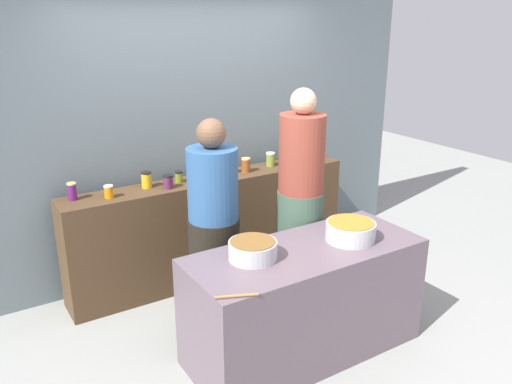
{
  "coord_description": "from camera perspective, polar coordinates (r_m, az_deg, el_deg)",
  "views": [
    {
      "loc": [
        -2.06,
        -2.92,
        2.38
      ],
      "look_at": [
        0.0,
        0.35,
        1.05
      ],
      "focal_mm": 36.97,
      "sensor_mm": 36.0,
      "label": 1
    }
  ],
  "objects": [
    {
      "name": "cook_in_cap",
      "position": [
        4.29,
        4.8,
        -2.21
      ],
      "size": [
        0.38,
        0.38,
        1.84
      ],
      "color": "#3F5B49",
      "rests_on": "ground"
    },
    {
      "name": "preserve_jar_6",
      "position": [
        4.68,
        -5.47,
        1.96
      ],
      "size": [
        0.07,
        0.07,
        0.1
      ],
      "color": "#B93422",
      "rests_on": "display_shelf"
    },
    {
      "name": "preserve_jar_5",
      "position": [
        4.62,
        -6.46,
        1.9
      ],
      "size": [
        0.08,
        0.08,
        0.14
      ],
      "color": "olive",
      "rests_on": "display_shelf"
    },
    {
      "name": "cook_with_tongs",
      "position": [
        4.05,
        -4.56,
        -4.86
      ],
      "size": [
        0.39,
        0.39,
        1.66
      ],
      "color": "black",
      "rests_on": "ground"
    },
    {
      "name": "preserve_jar_2",
      "position": [
        4.53,
        -11.76,
        1.3
      ],
      "size": [
        0.09,
        0.09,
        0.14
      ],
      "color": "gold",
      "rests_on": "display_shelf"
    },
    {
      "name": "prep_table",
      "position": [
        3.88,
        5.24,
        -11.66
      ],
      "size": [
        1.7,
        0.7,
        0.82
      ],
      "primitive_type": "cube",
      "color": "#61515B",
      "rests_on": "ground"
    },
    {
      "name": "preserve_jar_8",
      "position": [
        4.87,
        -1.1,
        2.93
      ],
      "size": [
        0.08,
        0.08,
        0.13
      ],
      "color": "brown",
      "rests_on": "display_shelf"
    },
    {
      "name": "preserve_jar_0",
      "position": [
        4.39,
        -19.27,
        0.06
      ],
      "size": [
        0.07,
        0.07,
        0.14
      ],
      "color": "#5B1A60",
      "rests_on": "display_shelf"
    },
    {
      "name": "preserve_jar_4",
      "position": [
        4.63,
        -8.34,
        1.63
      ],
      "size": [
        0.07,
        0.07,
        0.1
      ],
      "color": "olive",
      "rests_on": "display_shelf"
    },
    {
      "name": "preserve_jar_9",
      "position": [
        5.07,
        1.57,
        3.56
      ],
      "size": [
        0.09,
        0.09,
        0.13
      ],
      "color": "olive",
      "rests_on": "display_shelf"
    },
    {
      "name": "preserve_jar_11",
      "position": [
        5.28,
        4.46,
        3.95
      ],
      "size": [
        0.08,
        0.08,
        0.1
      ],
      "color": "#23541F",
      "rests_on": "display_shelf"
    },
    {
      "name": "cooking_pot_left",
      "position": [
        3.51,
        -0.35,
        -6.3
      ],
      "size": [
        0.33,
        0.33,
        0.13
      ],
      "color": "#B7B7BC",
      "rests_on": "prep_table"
    },
    {
      "name": "ground",
      "position": [
        4.3,
        2.57,
        -14.68
      ],
      "size": [
        12.0,
        12.0,
        0.0
      ],
      "primitive_type": "plane",
      "color": "gray"
    },
    {
      "name": "wooden_spoon",
      "position": [
        3.09,
        -2.11,
        -11.17
      ],
      "size": [
        0.24,
        0.12,
        0.02
      ],
      "primitive_type": "cylinder",
      "rotation": [
        1.57,
        0.0,
        1.17
      ],
      "color": "#9E703D",
      "rests_on": "prep_table"
    },
    {
      "name": "storefront_wall",
      "position": [
        4.92,
        -6.93,
        8.52
      ],
      "size": [
        4.8,
        0.12,
        3.0
      ],
      "primitive_type": "cube",
      "color": "slate",
      "rests_on": "ground"
    },
    {
      "name": "cooking_pot_center",
      "position": [
        3.84,
        10.19,
        -4.17
      ],
      "size": [
        0.36,
        0.36,
        0.14
      ],
      "color": "#B7B7BC",
      "rests_on": "prep_table"
    },
    {
      "name": "display_shelf",
      "position": [
        4.9,
        -4.69,
        -3.85
      ],
      "size": [
        2.7,
        0.36,
        0.97
      ],
      "primitive_type": "cube",
      "color": "#493420",
      "rests_on": "ground"
    },
    {
      "name": "preserve_jar_10",
      "position": [
        5.14,
        3.91,
        3.78
      ],
      "size": [
        0.07,
        0.07,
        0.14
      ],
      "color": "gold",
      "rests_on": "display_shelf"
    },
    {
      "name": "preserve_jar_1",
      "position": [
        4.36,
        -15.64,
        0.03
      ],
      "size": [
        0.08,
        0.08,
        0.1
      ],
      "color": "orange",
      "rests_on": "display_shelf"
    },
    {
      "name": "preserve_jar_3",
      "position": [
        4.49,
        -9.5,
        1.12
      ],
      "size": [
        0.09,
        0.09,
        0.12
      ],
      "color": "#572548",
      "rests_on": "display_shelf"
    },
    {
      "name": "preserve_jar_7",
      "position": [
        4.85,
        -2.87,
        2.67
      ],
      "size": [
        0.08,
        0.08,
        0.11
      ],
      "color": "#A43A1B",
      "rests_on": "display_shelf"
    }
  ]
}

